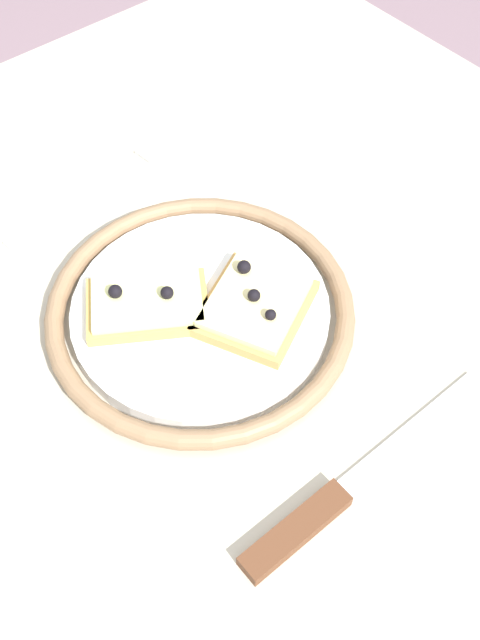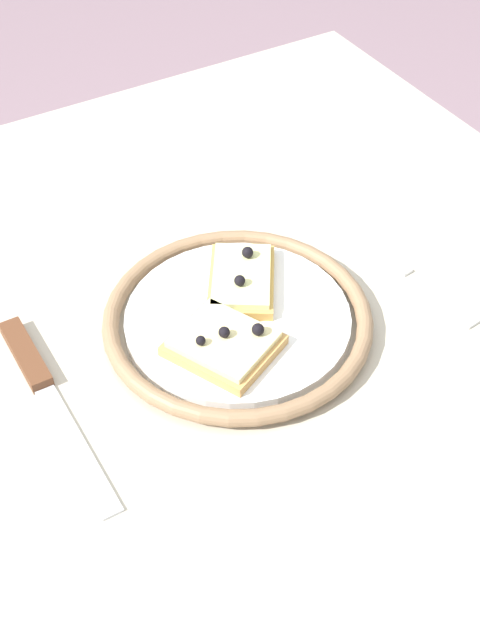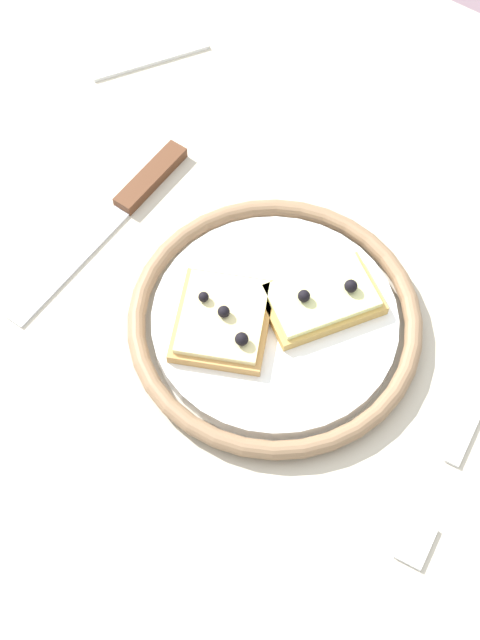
{
  "view_description": "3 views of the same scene",
  "coord_description": "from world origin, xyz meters",
  "px_view_note": "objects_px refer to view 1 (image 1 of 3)",
  "views": [
    {
      "loc": [
        0.26,
        -0.21,
        1.21
      ],
      "look_at": [
        -0.01,
        0.02,
        0.72
      ],
      "focal_mm": 41.45,
      "sensor_mm": 36.0,
      "label": 1
    },
    {
      "loc": [
        0.25,
        0.5,
        1.29
      ],
      "look_at": [
        -0.03,
        0.02,
        0.74
      ],
      "focal_mm": 47.85,
      "sensor_mm": 36.0,
      "label": 2
    },
    {
      "loc": [
        -0.23,
        0.32,
        1.37
      ],
      "look_at": [
        -0.02,
        0.02,
        0.73
      ],
      "focal_mm": 48.74,
      "sensor_mm": 36.0,
      "label": 3
    }
  ],
  "objects_px": {
    "dining_table": "(233,402)",
    "knife": "(330,502)",
    "pizza_slice_far": "(255,306)",
    "fork": "(94,189)",
    "pizza_slice_near": "(147,304)",
    "plate": "(202,310)"
  },
  "relations": [
    {
      "from": "fork",
      "to": "pizza_slice_near",
      "type": "bearing_deg",
      "value": -17.24
    },
    {
      "from": "fork",
      "to": "plate",
      "type": "bearing_deg",
      "value": -4.24
    },
    {
      "from": "dining_table",
      "to": "fork",
      "type": "xyz_separation_m",
      "value": [
        -0.23,
        0.02,
        0.09
      ]
    },
    {
      "from": "pizza_slice_far",
      "to": "fork",
      "type": "distance_m",
      "value": 0.22
    },
    {
      "from": "pizza_slice_far",
      "to": "fork",
      "type": "height_order",
      "value": "pizza_slice_far"
    },
    {
      "from": "dining_table",
      "to": "knife",
      "type": "bearing_deg",
      "value": -11.97
    },
    {
      "from": "dining_table",
      "to": "fork",
      "type": "relative_size",
      "value": 4.69
    },
    {
      "from": "dining_table",
      "to": "pizza_slice_far",
      "type": "xyz_separation_m",
      "value": [
        -0.01,
        0.03,
        0.11
      ]
    },
    {
      "from": "plate",
      "to": "pizza_slice_far",
      "type": "bearing_deg",
      "value": 42.27
    },
    {
      "from": "fork",
      "to": "dining_table",
      "type": "bearing_deg",
      "value": -3.92
    },
    {
      "from": "dining_table",
      "to": "pizza_slice_far",
      "type": "distance_m",
      "value": 0.11
    },
    {
      "from": "plate",
      "to": "pizza_slice_far",
      "type": "xyz_separation_m",
      "value": [
        0.03,
        0.03,
        0.01
      ]
    },
    {
      "from": "dining_table",
      "to": "pizza_slice_far",
      "type": "height_order",
      "value": "pizza_slice_far"
    },
    {
      "from": "dining_table",
      "to": "fork",
      "type": "height_order",
      "value": "fork"
    },
    {
      "from": "plate",
      "to": "pizza_slice_far",
      "type": "height_order",
      "value": "pizza_slice_far"
    },
    {
      "from": "knife",
      "to": "fork",
      "type": "xyz_separation_m",
      "value": [
        -0.38,
        0.05,
        -0.0
      ]
    },
    {
      "from": "pizza_slice_near",
      "to": "pizza_slice_far",
      "type": "distance_m",
      "value": 0.09
    },
    {
      "from": "plate",
      "to": "fork",
      "type": "height_order",
      "value": "plate"
    },
    {
      "from": "pizza_slice_near",
      "to": "pizza_slice_far",
      "type": "height_order",
      "value": "same"
    },
    {
      "from": "pizza_slice_near",
      "to": "knife",
      "type": "xyz_separation_m",
      "value": [
        0.21,
        0.0,
        -0.02
      ]
    },
    {
      "from": "plate",
      "to": "knife",
      "type": "bearing_deg",
      "value": -9.9
    },
    {
      "from": "plate",
      "to": "knife",
      "type": "distance_m",
      "value": 0.19
    }
  ]
}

